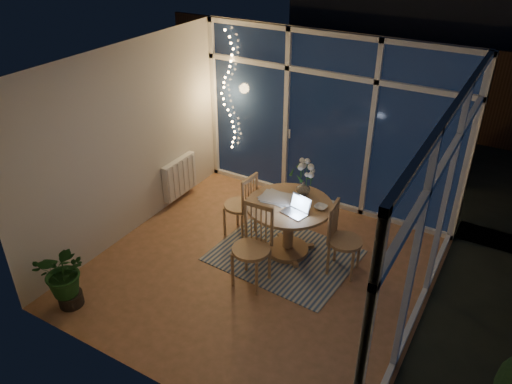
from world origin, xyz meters
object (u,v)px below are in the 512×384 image
chair_left (240,204)px  laptop (295,206)px  flower_vase (303,187)px  dining_table (288,228)px  chair_right (345,240)px  potted_plant (66,279)px  chair_front (251,248)px

chair_left → laptop: (0.94, -0.23, 0.38)m
laptop → flower_vase: bearing=118.7°
dining_table → chair_right: 0.79m
chair_right → flower_vase: chair_right is taller
chair_right → laptop: size_ratio=3.18×
chair_left → laptop: size_ratio=3.19×
chair_right → flower_vase: (-0.74, 0.31, 0.37)m
flower_vase → potted_plant: (-1.75, -2.47, -0.48)m
dining_table → chair_right: (0.78, -0.01, 0.11)m
dining_table → chair_left: 0.79m
chair_left → potted_plant: size_ratio=1.27×
laptop → chair_front: bearing=-98.2°
dining_table → chair_front: (-0.10, -0.78, 0.15)m
chair_right → flower_vase: 0.88m
chair_left → chair_right: 1.56m
potted_plant → flower_vase: bearing=54.7°
chair_right → chair_front: size_ratio=0.92×
chair_right → chair_left: bearing=82.6°
dining_table → potted_plant: (-1.70, -2.16, 0.00)m
chair_left → chair_right: (1.56, -0.06, -0.00)m
chair_right → laptop: (-0.62, -0.17, 0.38)m
chair_left → flower_vase: (0.82, 0.25, 0.37)m
dining_table → laptop: 0.54m
chair_left → chair_front: (0.68, -0.83, 0.04)m
dining_table → potted_plant: potted_plant is taller
chair_left → flower_vase: bearing=111.1°
flower_vase → potted_plant: flower_vase is taller
chair_left → potted_plant: 2.40m
chair_front → potted_plant: (-1.60, -1.39, -0.14)m
potted_plant → chair_left: bearing=67.3°
dining_table → flower_vase: size_ratio=5.25×
laptop → flower_vase: 0.49m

